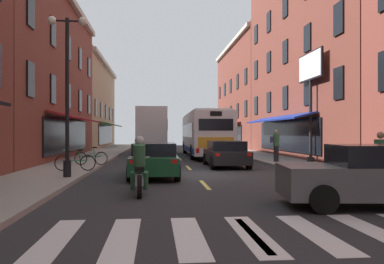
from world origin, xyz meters
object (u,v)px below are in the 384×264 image
Objects in this scene: box_truck at (152,130)px; motorcycle_rider at (139,169)px; sedan_far at (226,154)px; bicycle_near at (75,162)px; sedan_rear at (151,142)px; billboard_sign at (311,77)px; pedestrian_mid at (380,158)px; sedan_near at (154,160)px; sedan_mid at (382,175)px; bicycle_mid at (91,158)px; transit_bus at (204,134)px; pedestrian_near at (276,145)px; street_lamp_twin at (67,88)px.

motorcycle_rider is at bearing -90.52° from box_truck.
bicycle_near is at bearing -157.82° from sedan_far.
sedan_far is at bearing -80.60° from sedan_rear.
sedan_rear reaches higher than bicycle_near.
billboard_sign is 10.98m from pedestrian_mid.
sedan_mid is (5.36, -6.82, 0.05)m from sedan_near.
bicycle_mid is (-8.54, 11.36, -0.24)m from sedan_mid.
sedan_mid is (1.67, -20.43, -0.96)m from transit_bus.
billboard_sign reaches higher than sedan_far.
pedestrian_mid reaches higher than sedan_near.
bicycle_mid is (-6.87, -9.08, -1.20)m from transit_bus.
bicycle_near is 0.96× the size of pedestrian_near.
street_lamp_twin reaches higher than motorcycle_rider.
sedan_far is at bearing 22.18° from bicycle_near.
bicycle_near is (-2.98, -27.18, -0.23)m from sedan_rear.
sedan_rear is 29.83m from street_lamp_twin.
sedan_mid is 2.78× the size of bicycle_near.
bicycle_near is at bearing 116.68° from motorcycle_rider.
billboard_sign is at bearing -68.26° from sedan_rear.
sedan_near is at bearing -130.20° from sedan_far.
pedestrian_near is 10.25m from pedestrian_mid.
transit_bus is 15.60m from sedan_rear.
box_truck is 17.92m from sedan_near.
pedestrian_near reaches higher than motorcycle_rider.
sedan_near is at bearing -105.16° from transit_bus.
sedan_near is at bearing 16.43° from street_lamp_twin.
box_truck is at bearing 24.17° from pedestrian_mid.
box_truck is at bearing 132.49° from transit_bus.
billboard_sign is 1.39× the size of sedan_far.
billboard_sign reaches higher than sedan_near.
motorcycle_rider is at bearing -72.78° from bicycle_mid.
pedestrian_mid is (0.04, -10.25, -0.11)m from pedestrian_near.
bicycle_mid is 13.37m from pedestrian_mid.
street_lamp_twin is (-2.94, -18.81, 1.41)m from box_truck.
sedan_near is 1.01× the size of sedan_far.
transit_bus is (-5.06, 7.83, -3.17)m from billboard_sign.
sedan_rear is 27.34m from bicycle_near.
pedestrian_mid is at bearing -18.68° from street_lamp_twin.
sedan_near is 2.72× the size of pedestrian_mid.
transit_bus reaches higher than sedan_near.
billboard_sign is 6.76m from sedan_far.
street_lamp_twin is at bearing 77.86° from pedestrian_mid.
street_lamp_twin is at bearing -9.60° from pedestrian_near.
billboard_sign is 1.38× the size of sedan_near.
sedan_mid is 2.81× the size of bicycle_mid.
bicycle_mid is at bearing -127.12° from transit_bus.
sedan_rear reaches higher than sedan_near.
sedan_mid is 2.66× the size of pedestrian_near.
box_truck is 10.84m from sedan_rear.
sedan_far is 2.70× the size of pedestrian_mid.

